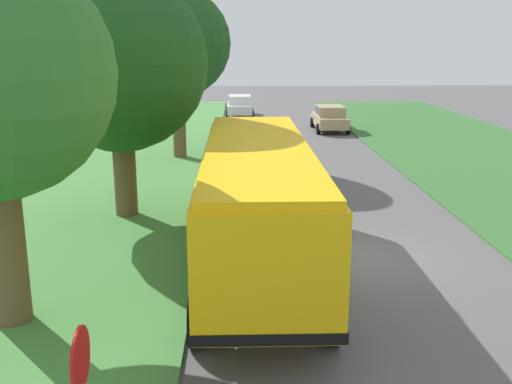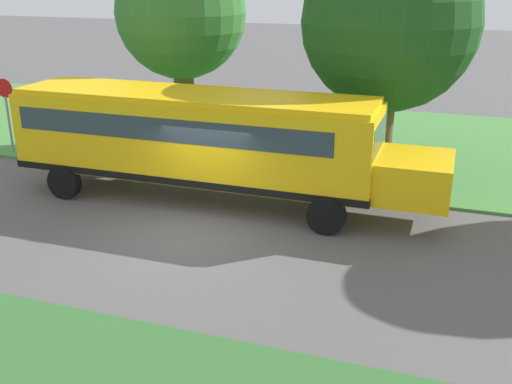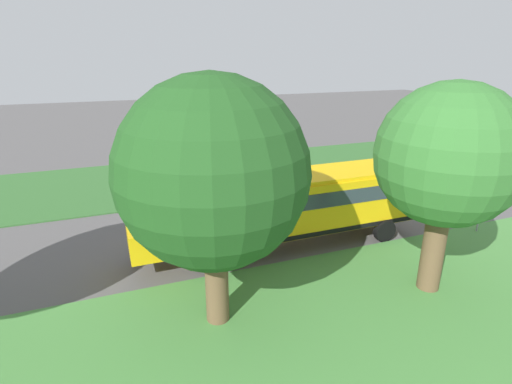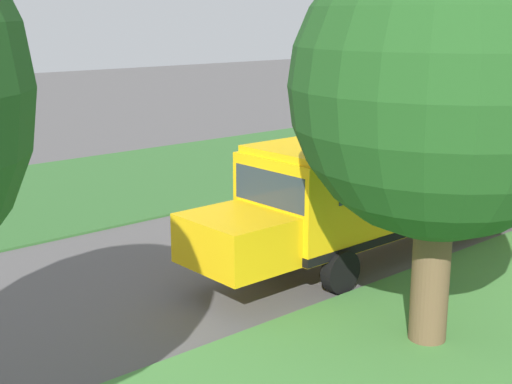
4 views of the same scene
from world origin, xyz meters
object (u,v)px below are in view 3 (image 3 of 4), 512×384
object	(u,v)px
oak_tree_roadside_mid	(212,171)
stop_sign	(483,198)
oak_tree_beside_bus	(449,153)
school_bus	(293,203)

from	to	relation	value
oak_tree_roadside_mid	stop_sign	xyz separation A→B (m)	(1.87, -13.16, -3.15)
stop_sign	oak_tree_roadside_mid	bearing A→B (deg)	98.10
oak_tree_beside_bus	stop_sign	distance (m)	7.03
oak_tree_beside_bus	stop_sign	xyz separation A→B (m)	(2.83, -5.57, -3.22)
school_bus	stop_sign	world-z (taller)	school_bus
oak_tree_roadside_mid	school_bus	bearing A→B (deg)	-48.90
oak_tree_beside_bus	stop_sign	size ratio (longest dim) A/B	2.65
oak_tree_beside_bus	oak_tree_roadside_mid	world-z (taller)	oak_tree_roadside_mid
school_bus	stop_sign	xyz separation A→B (m)	(-2.08, -8.62, -0.19)
oak_tree_beside_bus	oak_tree_roadside_mid	bearing A→B (deg)	82.79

